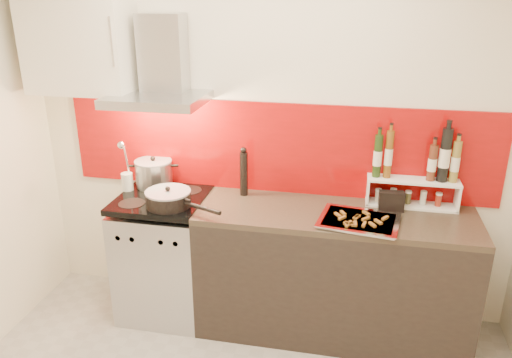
% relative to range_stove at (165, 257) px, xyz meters
% --- Properties ---
extents(back_wall, '(3.40, 0.02, 2.60)m').
position_rel_range_stove_xyz_m(back_wall, '(0.70, 0.30, 0.86)').
color(back_wall, silver).
rests_on(back_wall, ground).
extents(backsplash, '(3.00, 0.02, 0.64)m').
position_rel_range_stove_xyz_m(backsplash, '(0.75, 0.29, 0.78)').
color(backsplash, '#8C0907').
rests_on(backsplash, back_wall).
extents(range_stove, '(0.60, 0.60, 0.91)m').
position_rel_range_stove_xyz_m(range_stove, '(0.00, 0.00, 0.00)').
color(range_stove, '#B7B7BA').
rests_on(range_stove, ground).
extents(counter, '(1.80, 0.60, 0.90)m').
position_rel_range_stove_xyz_m(counter, '(1.20, 0.00, 0.01)').
color(counter, black).
rests_on(counter, ground).
extents(range_hood, '(0.62, 0.50, 0.61)m').
position_rel_range_stove_xyz_m(range_hood, '(0.00, 0.14, 1.30)').
color(range_hood, '#B7B7BA').
rests_on(range_hood, back_wall).
extents(upper_cabinet, '(0.70, 0.35, 0.72)m').
position_rel_range_stove_xyz_m(upper_cabinet, '(-0.55, 0.13, 1.51)').
color(upper_cabinet, white).
rests_on(upper_cabinet, back_wall).
extents(stock_pot, '(0.27, 0.27, 0.23)m').
position_rel_range_stove_xyz_m(stock_pot, '(-0.12, 0.19, 0.57)').
color(stock_pot, '#B7B7BA').
rests_on(stock_pot, range_stove).
extents(saute_pan, '(0.56, 0.33, 0.14)m').
position_rel_range_stove_xyz_m(saute_pan, '(0.11, -0.13, 0.52)').
color(saute_pan, black).
rests_on(saute_pan, range_stove).
extents(utensil_jar, '(0.08, 0.12, 0.39)m').
position_rel_range_stove_xyz_m(utensil_jar, '(-0.28, 0.07, 0.58)').
color(utensil_jar, silver).
rests_on(utensil_jar, range_stove).
extents(pepper_mill, '(0.05, 0.05, 0.35)m').
position_rel_range_stove_xyz_m(pepper_mill, '(0.55, 0.18, 0.63)').
color(pepper_mill, black).
rests_on(pepper_mill, counter).
extents(step_shelf, '(0.59, 0.16, 0.54)m').
position_rel_range_stove_xyz_m(step_shelf, '(1.70, 0.22, 0.68)').
color(step_shelf, white).
rests_on(step_shelf, counter).
extents(caddy_box, '(0.16, 0.08, 0.14)m').
position_rel_range_stove_xyz_m(caddy_box, '(1.55, 0.11, 0.52)').
color(caddy_box, black).
rests_on(caddy_box, counter).
extents(baking_tray, '(0.53, 0.44, 0.03)m').
position_rel_range_stove_xyz_m(baking_tray, '(1.34, -0.12, 0.47)').
color(baking_tray, silver).
rests_on(baking_tray, counter).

